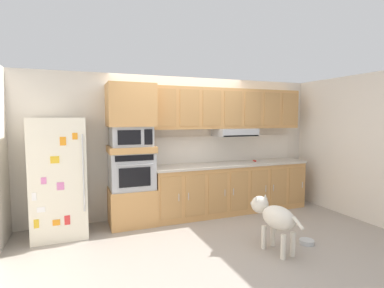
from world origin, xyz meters
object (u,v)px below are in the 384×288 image
Objects in this scene: dog at (274,216)px; dog_food_bowl at (307,242)px; screwdriver at (255,161)px; built_in_oven at (132,170)px; microwave at (131,136)px; refrigerator at (59,177)px.

dog is 0.70m from dog_food_bowl.
built_in_oven is at bearing -179.51° from screwdriver.
microwave is at bearing 36.04° from dog.
refrigerator reaches higher than dog_food_bowl.
microwave reaches higher than dog_food_bowl.
dog_food_bowl is at bearing -98.51° from screwdriver.
screwdriver is at bearing 0.49° from built_in_oven.
built_in_oven is 0.73× the size of dog.
microwave is at bearing -0.77° from built_in_oven.
refrigerator is at bearing -178.55° from screwdriver.
microwave is at bearing -179.51° from screwdriver.
refrigerator is 3.70m from dog_food_bowl.
dog_food_bowl is at bearing -38.51° from microwave.
built_in_oven is 1.09× the size of microwave.
built_in_oven is 2.85m from dog_food_bowl.
refrigerator is 3.13m from dog.
dog is (2.66, -1.60, -0.42)m from refrigerator.
microwave is (1.08, 0.07, 0.58)m from refrigerator.
built_in_oven is at bearing 36.04° from dog.
dog is at bearing -46.66° from microwave.
screwdriver is 1.93m from dog.
built_in_oven reaches higher than screwdriver.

